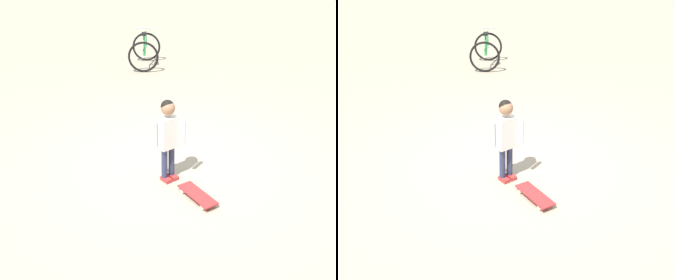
% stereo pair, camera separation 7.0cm
% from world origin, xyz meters
% --- Properties ---
extents(ground_plane, '(50.00, 50.00, 0.00)m').
position_xyz_m(ground_plane, '(0.00, 0.00, 0.00)').
color(ground_plane, tan).
extents(child_person, '(0.26, 0.35, 1.06)m').
position_xyz_m(child_person, '(-0.26, 0.43, 0.66)').
color(child_person, '#2D3351').
rests_on(child_person, ground).
extents(skateboard, '(0.58, 0.30, 0.07)m').
position_xyz_m(skateboard, '(-0.82, 0.50, 0.06)').
color(skateboard, '#B22D2D').
rests_on(skateboard, ground).
extents(bicycle_near, '(1.25, 1.26, 0.85)m').
position_xyz_m(bicycle_near, '(3.79, -2.83, 0.38)').
color(bicycle_near, black).
rests_on(bicycle_near, ground).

